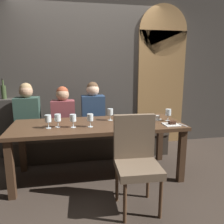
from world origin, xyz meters
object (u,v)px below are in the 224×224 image
at_px(banquette_bench, 93,143).
at_px(diner_redhead, 27,110).
at_px(wine_glass_far_left, 168,113).
at_px(wine_glass_center_front, 73,118).
at_px(dining_table, 98,130).
at_px(chair_near_side, 136,156).
at_px(diner_far_end, 93,108).
at_px(wine_glass_end_right, 48,119).
at_px(dessert_plate, 171,124).
at_px(wine_glass_end_left, 110,112).
at_px(fork_on_table, 183,125).
at_px(espresso_cup, 158,118).
at_px(diner_bearded, 63,111).
at_px(wine_glass_near_left, 58,118).
at_px(wine_glass_center_back, 90,118).
at_px(wine_bottle_pale_label, 4,92).

height_order(banquette_bench, diner_redhead, diner_redhead).
bearing_deg(wine_glass_far_left, wine_glass_center_front, -175.97).
distance_m(dining_table, chair_near_side, 0.79).
height_order(diner_far_end, wine_glass_end_right, diner_far_end).
height_order(wine_glass_far_left, dessert_plate, wine_glass_far_left).
bearing_deg(wine_glass_far_left, wine_glass_end_right, -177.60).
relative_size(wine_glass_end_left, fork_on_table, 0.96).
distance_m(diner_far_end, dessert_plate, 1.31).
bearing_deg(chair_near_side, wine_glass_end_right, 146.42).
xyz_separation_m(wine_glass_end_left, espresso_cup, (0.65, -0.10, -0.09)).
height_order(chair_near_side, wine_glass_center_front, chair_near_side).
bearing_deg(wine_glass_end_right, fork_on_table, -6.27).
height_order(banquette_bench, wine_glass_end_left, wine_glass_end_left).
height_order(diner_bearded, wine_glass_far_left, diner_bearded).
distance_m(wine_glass_far_left, wine_glass_end_left, 0.79).
height_order(wine_glass_near_left, espresso_cup, wine_glass_near_left).
bearing_deg(fork_on_table, espresso_cup, 111.04).
bearing_deg(espresso_cup, diner_bearded, 152.95).
bearing_deg(dining_table, wine_glass_end_right, -170.12).
distance_m(chair_near_side, diner_redhead, 1.94).
height_order(wine_glass_center_back, espresso_cup, wine_glass_center_back).
height_order(diner_redhead, wine_glass_near_left, diner_redhead).
bearing_deg(dessert_plate, wine_glass_center_back, 174.24).
bearing_deg(dessert_plate, fork_on_table, -16.31).
distance_m(diner_redhead, wine_glass_center_front, 1.07).
distance_m(diner_bearded, espresso_cup, 1.46).
height_order(wine_bottle_pale_label, espresso_cup, wine_bottle_pale_label).
relative_size(diner_far_end, espresso_cup, 6.51).
height_order(diner_far_end, wine_glass_end_left, diner_far_end).
xyz_separation_m(diner_far_end, fork_on_table, (1.04, -1.00, -0.08)).
distance_m(chair_near_side, wine_glass_end_right, 1.15).
distance_m(banquette_bench, wine_glass_center_front, 1.09).
height_order(chair_near_side, wine_glass_center_back, chair_near_side).
bearing_deg(wine_glass_center_front, wine_glass_end_left, 27.56).
distance_m(diner_bearded, dessert_plate, 1.67).
relative_size(diner_redhead, diner_far_end, 1.00).
bearing_deg(dessert_plate, diner_bearded, 145.22).
xyz_separation_m(wine_glass_end_left, dessert_plate, (0.72, -0.39, -0.10)).
bearing_deg(dining_table, wine_bottle_pale_label, 142.83).
height_order(banquette_bench, wine_glass_far_left, wine_glass_far_left).
height_order(dining_table, diner_bearded, diner_bearded).
xyz_separation_m(banquette_bench, wine_glass_center_back, (-0.11, -0.85, 0.62)).
relative_size(wine_glass_center_front, wine_glass_near_left, 1.00).
relative_size(chair_near_side, wine_glass_near_left, 5.98).
height_order(wine_glass_far_left, wine_glass_near_left, same).
xyz_separation_m(chair_near_side, wine_glass_center_back, (-0.42, 0.57, 0.29)).
bearing_deg(wine_glass_center_front, wine_glass_near_left, 165.06).
xyz_separation_m(diner_redhead, wine_glass_end_left, (1.18, -0.57, 0.03)).
xyz_separation_m(dining_table, chair_near_side, (0.31, -0.72, -0.09)).
xyz_separation_m(dining_table, wine_bottle_pale_label, (-1.40, 1.06, 0.42)).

